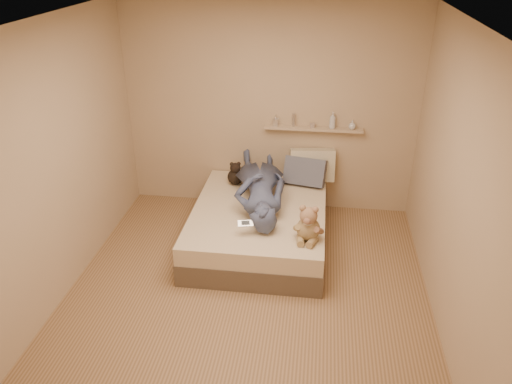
# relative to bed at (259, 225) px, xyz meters

# --- Properties ---
(room) EXTENTS (3.80, 3.80, 3.80)m
(room) POSITION_rel_bed_xyz_m (0.00, -0.93, 1.08)
(room) COLOR #99754F
(room) RESTS_ON ground
(bed) EXTENTS (1.50, 1.90, 0.45)m
(bed) POSITION_rel_bed_xyz_m (0.00, 0.00, 0.00)
(bed) COLOR brown
(bed) RESTS_ON floor
(game_console) EXTENTS (0.17, 0.10, 0.05)m
(game_console) POSITION_rel_bed_xyz_m (-0.07, -0.58, 0.37)
(game_console) COLOR silver
(game_console) RESTS_ON bed
(teddy_bear) EXTENTS (0.32, 0.32, 0.40)m
(teddy_bear) POSITION_rel_bed_xyz_m (0.57, -0.59, 0.39)
(teddy_bear) COLOR #987C53
(teddy_bear) RESTS_ON bed
(dark_plush) EXTENTS (0.20, 0.20, 0.30)m
(dark_plush) POSITION_rel_bed_xyz_m (-0.37, 0.57, 0.36)
(dark_plush) COLOR black
(dark_plush) RESTS_ON bed
(pillow_cream) EXTENTS (0.57, 0.28, 0.42)m
(pillow_cream) POSITION_rel_bed_xyz_m (0.56, 0.83, 0.43)
(pillow_cream) COLOR beige
(pillow_cream) RESTS_ON bed
(pillow_grey) EXTENTS (0.54, 0.36, 0.37)m
(pillow_grey) POSITION_rel_bed_xyz_m (0.48, 0.69, 0.40)
(pillow_grey) COLOR #565A68
(pillow_grey) RESTS_ON bed
(person) EXTENTS (0.86, 1.71, 0.39)m
(person) POSITION_rel_bed_xyz_m (-0.02, 0.19, 0.42)
(person) COLOR #444F6B
(person) RESTS_ON bed
(wall_shelf) EXTENTS (1.20, 0.12, 0.03)m
(wall_shelf) POSITION_rel_bed_xyz_m (0.55, 0.91, 0.88)
(wall_shelf) COLOR tan
(wall_shelf) RESTS_ON wall_back
(shelf_bottles) EXTENTS (1.01, 0.10, 0.21)m
(shelf_bottles) POSITION_rel_bed_xyz_m (0.67, 0.91, 0.97)
(shelf_bottles) COLOR silver
(shelf_bottles) RESTS_ON wall_shelf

